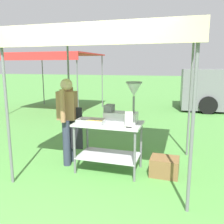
# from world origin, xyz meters

# --- Properties ---
(ground_plane) EXTENTS (70.00, 70.00, 0.00)m
(ground_plane) POSITION_xyz_m (0.00, 6.00, 0.00)
(ground_plane) COLOR #519342
(stall_canopy) EXTENTS (2.88, 2.26, 2.37)m
(stall_canopy) POSITION_xyz_m (0.12, 1.47, 2.28)
(stall_canopy) COLOR slate
(stall_canopy) RESTS_ON ground
(donut_cart) EXTENTS (1.15, 0.67, 0.87)m
(donut_cart) POSITION_xyz_m (0.12, 1.37, 0.64)
(donut_cart) COLOR #B7B7BC
(donut_cart) RESTS_ON ground
(donut_tray) EXTENTS (0.48, 0.29, 0.07)m
(donut_tray) POSITION_xyz_m (-0.15, 1.24, 0.90)
(donut_tray) COLOR #B7B7BC
(donut_tray) RESTS_ON donut_cart
(donut_fryer) EXTENTS (0.63, 0.28, 0.70)m
(donut_fryer) POSITION_xyz_m (0.37, 1.45, 1.14)
(donut_fryer) COLOR #B7B7BC
(donut_fryer) RESTS_ON donut_cart
(menu_sign) EXTENTS (0.13, 0.05, 0.26)m
(menu_sign) POSITION_xyz_m (0.52, 1.15, 0.99)
(menu_sign) COLOR black
(menu_sign) RESTS_ON donut_cart
(vendor) EXTENTS (0.46, 0.54, 1.61)m
(vendor) POSITION_xyz_m (-0.70, 1.46, 0.90)
(vendor) COLOR #2D3347
(vendor) RESTS_ON ground
(supply_crate) EXTENTS (0.48, 0.39, 0.31)m
(supply_crate) POSITION_xyz_m (1.08, 1.46, 0.16)
(supply_crate) COLOR brown
(supply_crate) RESTS_ON ground
(neighbour_tent) EXTENTS (3.17, 2.75, 2.30)m
(neighbour_tent) POSITION_xyz_m (-3.62, 6.20, 2.22)
(neighbour_tent) COLOR slate
(neighbour_tent) RESTS_ON ground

